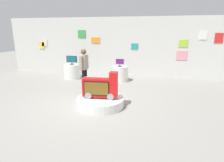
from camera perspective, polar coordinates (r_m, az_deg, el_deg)
The scene contains 9 objects.
ground_plane at distance 6.15m, azimuth -6.70°, elevation -6.90°, with size 30.00×30.00×0.00m, color gray.
back_wall_display at distance 10.08m, azimuth 0.82°, elevation 10.69°, with size 12.17×0.13×3.06m.
main_display_pedestal at distance 5.85m, azimuth -3.63°, elevation -6.52°, with size 1.49×1.49×0.28m, color silver.
novelty_firetruck_tv at distance 5.68m, azimuth -3.51°, elevation -2.02°, with size 1.09×0.40×0.84m.
display_pedestal_left_rear at distance 8.76m, azimuth 2.42°, elevation 2.26°, with size 0.78×0.78×0.72m, color silver.
tv_on_left_rear at distance 8.65m, azimuth 2.46°, elevation 5.87°, with size 0.41×0.21×0.37m.
display_pedestal_center_rear at distance 9.53m, azimuth -12.23°, elevation 2.97°, with size 0.83×0.83×0.72m, color silver.
tv_on_center_rear at distance 9.43m, azimuth -12.44°, elevation 6.49°, with size 0.56×0.24×0.43m.
shopper_browsing_near_truck at distance 6.97m, azimuth -8.65°, elevation 4.13°, with size 0.22×0.56×1.68m.
Camera 1 is at (1.77, -5.43, 2.27)m, focal length 29.36 mm.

